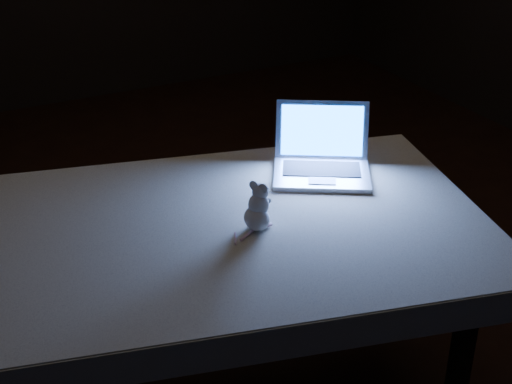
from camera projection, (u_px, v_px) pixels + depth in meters
floor at (234, 296)px, 2.99m from camera, size 5.00×5.00×0.00m
table at (236, 327)px, 2.24m from camera, size 1.49×1.15×0.71m
tablecloth at (258, 224)px, 2.16m from camera, size 1.70×1.51×0.09m
laptop at (323, 148)px, 2.28m from camera, size 0.39×0.38×0.20m
plush_mouse at (257, 207)px, 2.01m from camera, size 0.13×0.13×0.14m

